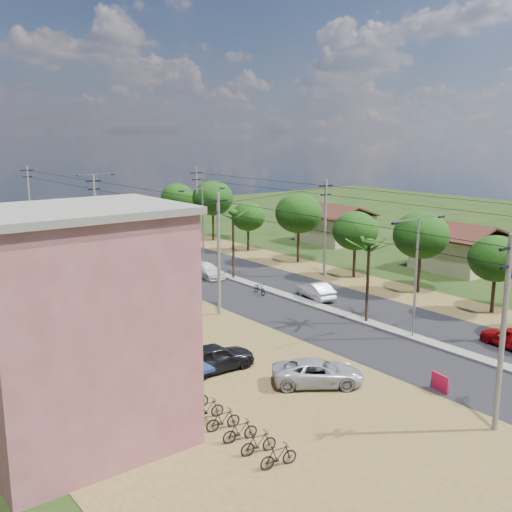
{
  "coord_description": "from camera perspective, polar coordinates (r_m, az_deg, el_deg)",
  "views": [
    {
      "loc": [
        -30.7,
        -23.05,
        13.21
      ],
      "look_at": [
        -0.72,
        15.73,
        3.0
      ],
      "focal_mm": 42.0,
      "sensor_mm": 36.0,
      "label": 1
    }
  ],
  "objects": [
    {
      "name": "utility_pole_w_d",
      "position": [
        82.01,
        -20.79,
        5.09
      ],
      "size": [
        1.6,
        0.24,
        9.0
      ],
      "color": "#605E56",
      "rests_on": "ground"
    },
    {
      "name": "palm_median_far",
      "position": [
        67.03,
        -10.2,
        4.77
      ],
      "size": [
        2.0,
        2.0,
        5.85
      ],
      "color": "black",
      "rests_on": "ground"
    },
    {
      "name": "palm_median_mid",
      "position": [
        53.38,
        -2.2,
        3.89
      ],
      "size": [
        2.0,
        2.0,
        6.55
      ],
      "color": "black",
      "rests_on": "ground"
    },
    {
      "name": "car_red_near",
      "position": [
        40.61,
        23.12,
        -7.21
      ],
      "size": [
        2.17,
        4.11,
        1.33
      ],
      "primitive_type": "imported",
      "rotation": [
        0.0,
        0.0,
        2.98
      ],
      "color": "maroon",
      "rests_on": "ground"
    },
    {
      "name": "utility_pole_w_b",
      "position": [
        43.15,
        -3.57,
        0.44
      ],
      "size": [
        1.6,
        0.24,
        9.0
      ],
      "color": "#605E56",
      "rests_on": "ground"
    },
    {
      "name": "palm_median_near",
      "position": [
        41.63,
        10.72,
        0.94
      ],
      "size": [
        2.0,
        2.0,
        6.15
      ],
      "color": "black",
      "rests_on": "ground"
    },
    {
      "name": "tree_east_e",
      "position": [
        60.99,
        4.08,
        4.08
      ],
      "size": [
        4.8,
        4.8,
        7.14
      ],
      "color": "black",
      "rests_on": "ground"
    },
    {
      "name": "car_parked_silver",
      "position": [
        32.44,
        5.89,
        -11.04
      ],
      "size": [
        5.23,
        4.62,
        1.34
      ],
      "primitive_type": "imported",
      "rotation": [
        0.0,
        0.0,
        0.95
      ],
      "color": "#A8ABB1",
      "rests_on": "ground"
    },
    {
      "name": "shophouse_pink",
      "position": [
        25.93,
        -16.25,
        -6.81
      ],
      "size": [
        9.0,
        6.4,
        10.3
      ],
      "color": "brown",
      "rests_on": "ground"
    },
    {
      "name": "car_silver_mid",
      "position": [
        48.36,
        5.68,
        -3.31
      ],
      "size": [
        2.3,
        4.33,
        1.36
      ],
      "primitive_type": "imported",
      "rotation": [
        0.0,
        0.0,
        2.92
      ],
      "color": "#A8ABB1",
      "rests_on": "ground"
    },
    {
      "name": "roadside_sign",
      "position": [
        32.98,
        17.11,
        -11.49
      ],
      "size": [
        0.27,
        1.15,
        0.97
      ],
      "rotation": [
        0.0,
        0.0,
        -0.17
      ],
      "color": "#BC113E",
      "rests_on": "ground"
    },
    {
      "name": "dirt_shoulder_east",
      "position": [
        56.2,
        7.92,
        -1.93
      ],
      "size": [
        5.0,
        90.0,
        0.03
      ],
      "primitive_type": "cube",
      "color": "brown",
      "rests_on": "ground"
    },
    {
      "name": "tree_east_h",
      "position": [
        80.36,
        -7.49,
        5.54
      ],
      "size": [
        4.4,
        4.4,
        6.52
      ],
      "color": "black",
      "rests_on": "ground"
    },
    {
      "name": "moto_rider_west_a",
      "position": [
        49.5,
        0.35,
        -3.13
      ],
      "size": [
        0.98,
        1.93,
        0.97
      ],
      "primitive_type": "imported",
      "rotation": [
        0.0,
        0.0,
        -0.19
      ],
      "color": "black",
      "rests_on": "ground"
    },
    {
      "name": "house_east_near",
      "position": [
        61.48,
        18.88,
        0.99
      ],
      "size": [
        7.6,
        7.5,
        4.6
      ],
      "color": "tan",
      "rests_on": "ground"
    },
    {
      "name": "ground",
      "position": [
        40.6,
        14.67,
        -7.62
      ],
      "size": [
        160.0,
        160.0,
        0.0
      ],
      "primitive_type": "plane",
      "color": "black",
      "rests_on": "ground"
    },
    {
      "name": "streetlight_mid",
      "position": [
        57.64,
        -5.09,
        3.32
      ],
      "size": [
        5.1,
        0.18,
        8.0
      ],
      "color": "gray",
      "rests_on": "ground"
    },
    {
      "name": "utility_pole_e_c",
      "position": [
        72.51,
        -5.66,
        5.01
      ],
      "size": [
        1.6,
        0.24,
        9.0
      ],
      "color": "#605E56",
      "rests_on": "ground"
    },
    {
      "name": "house_east_far",
      "position": [
        73.46,
        7.58,
        3.2
      ],
      "size": [
        7.6,
        7.5,
        4.6
      ],
      "color": "tan",
      "rests_on": "ground"
    },
    {
      "name": "streetlight_far",
      "position": [
        79.69,
        -14.89,
        5.3
      ],
      "size": [
        5.1,
        0.18,
        8.0
      ],
      "color": "gray",
      "rests_on": "ground"
    },
    {
      "name": "median",
      "position": [
        52.91,
        -0.89,
        -2.59
      ],
      "size": [
        1.0,
        90.0,
        0.18
      ],
      "primitive_type": "cube",
      "color": "#605E56",
      "rests_on": "ground"
    },
    {
      "name": "utility_pole_e_b",
      "position": [
        55.28,
        6.59,
        2.89
      ],
      "size": [
        1.6,
        0.24,
        9.0
      ],
      "color": "#605E56",
      "rests_on": "ground"
    },
    {
      "name": "tree_east_b",
      "position": [
        47.06,
        21.89,
        -0.24
      ],
      "size": [
        4.0,
        4.0,
        5.83
      ],
      "color": "black",
      "rests_on": "ground"
    },
    {
      "name": "tree_east_c",
      "position": [
        51.04,
        15.44,
        1.93
      ],
      "size": [
        4.6,
        4.6,
        6.83
      ],
      "color": "black",
      "rests_on": "ground"
    },
    {
      "name": "utility_pole_w_c",
      "position": [
        62.35,
        -15.04,
        3.57
      ],
      "size": [
        1.6,
        0.24,
        9.0
      ],
      "color": "#605E56",
      "rests_on": "ground"
    },
    {
      "name": "tree_east_f",
      "position": [
        67.03,
        -0.76,
        3.77
      ],
      "size": [
        3.8,
        3.8,
        5.52
      ],
      "color": "black",
      "rests_on": "ground"
    },
    {
      "name": "road",
      "position": [
        50.64,
        1.15,
        -3.33
      ],
      "size": [
        12.0,
        110.0,
        0.04
      ],
      "primitive_type": "cube",
      "color": "black",
      "rests_on": "ground"
    },
    {
      "name": "tree_east_d",
      "position": [
        55.31,
        9.44,
        2.38
      ],
      "size": [
        4.2,
        4.2,
        6.13
      ],
      "color": "black",
      "rests_on": "ground"
    },
    {
      "name": "tree_east_g",
      "position": [
        73.7,
        -4.14,
        5.53
      ],
      "size": [
        5.0,
        5.0,
        7.38
      ],
      "color": "black",
      "rests_on": "ground"
    },
    {
      "name": "car_parked_dark",
      "position": [
        34.04,
        -3.98,
        -9.66
      ],
      "size": [
        4.73,
        2.07,
        1.59
      ],
      "primitive_type": "imported",
      "rotation": [
        0.0,
        0.0,
        1.53
      ],
      "color": "black",
      "rests_on": "ground"
    },
    {
      "name": "parked_scooter_row",
      "position": [
        29.41,
        -5.38,
        -13.9
      ],
      "size": [
        1.72,
        12.47,
        1.0
      ],
      "color": "black",
      "rests_on": "ground"
    },
    {
      "name": "utility_pole_w_a",
      "position": [
        28.35,
        22.48,
        -6.51
      ],
      "size": [
        1.6,
        0.24,
        9.0
      ],
      "color": "#605E56",
      "rests_on": "ground"
    },
    {
      "name": "streetlight_near",
      "position": [
        39.31,
        15.03,
        -1.02
      ],
      "size": [
        5.1,
        0.18,
        8.0
      ],
      "color": "gray",
      "rests_on": "ground"
    },
    {
      "name": "car_white_far",
      "position": [
        55.31,
        -4.75,
        -1.4
      ],
      "size": [
        1.83,
        4.46,
        1.29
      ],
      "primitive_type": "imported",
      "rotation": [
        0.0,
        0.0,
        0.0
      ],
      "color": "silver",
      "rests_on": "ground"
    },
    {
      "name": "dirt_lot_west",
      "position": [
        37.21,
        -10.3,
        -9.2
      ],
      "size": [
        18.0,
        46.0,
        0.04
      ],
      "primitive_type": "cube",
      "color": "brown",
      "rests_on": "ground"
    },
    {
      "name": "moto_rider_west_b",
      "position": [
        61.82,
        -9.58,
        -0.2
      ],
      "size": [
        0.71,
        1.93,
        1.13
      ],
      "primitive_type": "imported",
      "rotation": [
        0.0,
        0.0,
        0.1
      ],
      "color": "black",
      "rests_on": "ground"
    },
    {
      "name": "shophouse_cream",
      "position": [
        32.44,
        -20.79,
        -4.3
      ],
      "size": [
        9.0,
        6.4,
        9.3
      ],
      "color": "tan",
      "rests_on": "ground"
    }
  ]
}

